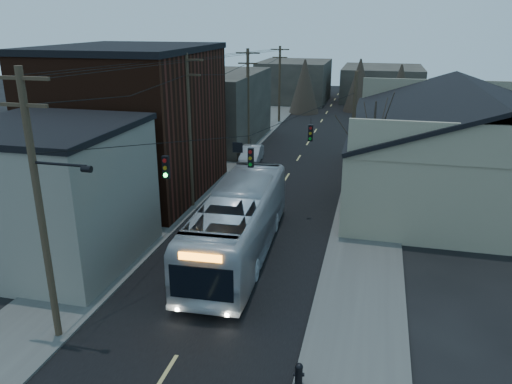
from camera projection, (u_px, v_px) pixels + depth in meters
road_surface at (295, 164)px, 43.49m from camera, size 9.00×110.00×0.02m
sidewalk_left at (224, 159)px, 44.92m from camera, size 4.00×110.00×0.12m
sidewalk_right at (371, 168)px, 42.02m from camera, size 4.00×110.00×0.12m
building_clapboard at (52, 197)px, 25.08m from camera, size 8.00×8.00×7.00m
building_brick at (132, 124)px, 34.91m from camera, size 10.00×12.00×10.00m
building_left_far at (212, 108)px, 49.97m from camera, size 9.00×14.00×7.00m
warehouse at (467, 158)px, 35.11m from camera, size 16.16×20.60×7.73m
building_far_left at (294, 81)px, 75.97m from camera, size 10.00×12.00×6.00m
building_far_right at (382, 83)px, 77.82m from camera, size 12.00×14.00×5.00m
bare_tree at (372, 158)px, 31.68m from camera, size 0.40×0.40×7.20m
utility_lines at (243, 118)px, 37.18m from camera, size 11.24×45.28×10.50m
bus at (238, 223)px, 26.08m from camera, size 3.65×13.34×3.68m
parked_car at (251, 155)px, 43.55m from camera, size 1.97×4.66×1.50m
fire_hydrant at (299, 373)px, 16.94m from camera, size 0.40×0.28×0.83m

